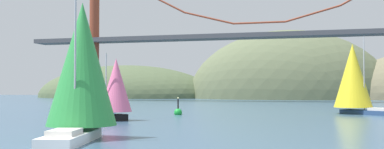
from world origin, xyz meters
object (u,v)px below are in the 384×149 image
sailboat_teal_sail (75,82)px  sailboat_green_sail (82,67)px  sailboat_yellow_sail (354,77)px  channel_buoy (178,112)px  sailboat_pink_spinnaker (114,88)px

sailboat_teal_sail → sailboat_green_sail: bearing=-59.8°
sailboat_yellow_sail → sailboat_teal_sail: (-39.10, -8.46, -0.63)m
sailboat_teal_sail → sailboat_yellow_sail: bearing=12.2°
sailboat_teal_sail → channel_buoy: size_ratio=3.91×
sailboat_pink_spinnaker → sailboat_teal_sail: 17.28m
sailboat_pink_spinnaker → sailboat_teal_sail: sailboat_teal_sail is taller
sailboat_green_sail → channel_buoy: (-1.56, 29.59, -4.78)m
sailboat_yellow_sail → sailboat_teal_sail: bearing=-167.8°
sailboat_green_sail → sailboat_pink_spinnaker: size_ratio=1.33×
sailboat_green_sail → sailboat_pink_spinnaker: sailboat_green_sail is taller
sailboat_green_sail → sailboat_teal_sail: size_ratio=0.98×
sailboat_yellow_sail → sailboat_teal_sail: sailboat_yellow_sail is taller
sailboat_pink_spinnaker → sailboat_teal_sail: bearing=133.8°
sailboat_green_sail → sailboat_yellow_sail: bearing=60.1°
sailboat_green_sail → channel_buoy: sailboat_green_sail is taller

